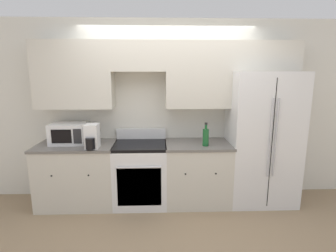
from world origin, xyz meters
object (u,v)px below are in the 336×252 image
object	(u,v)px
oven_range	(141,173)
bottle	(206,137)
microwave	(69,133)
refrigerator	(261,138)

from	to	relation	value
oven_range	bottle	world-z (taller)	bottle
oven_range	microwave	bearing A→B (deg)	175.55
microwave	bottle	size ratio (longest dim) A/B	1.51
oven_range	bottle	bearing A→B (deg)	-8.21
microwave	bottle	world-z (taller)	bottle
oven_range	microwave	distance (m)	1.15
bottle	refrigerator	bearing A→B (deg)	12.21
refrigerator	bottle	distance (m)	0.85
oven_range	refrigerator	world-z (taller)	refrigerator
microwave	bottle	distance (m)	1.89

